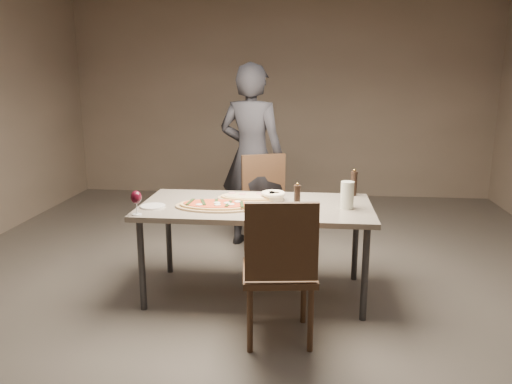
# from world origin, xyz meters

# --- Properties ---
(room) EXTENTS (7.00, 7.00, 7.00)m
(room) POSITION_xyz_m (0.00, 0.00, 1.40)
(room) COLOR #5B554F
(room) RESTS_ON ground
(dining_table) EXTENTS (1.80, 0.90, 0.75)m
(dining_table) POSITION_xyz_m (0.00, 0.00, 0.69)
(dining_table) COLOR gray
(dining_table) RESTS_ON ground
(zucchini_pizza) EXTENTS (0.63, 0.35, 0.05)m
(zucchini_pizza) POSITION_xyz_m (-0.29, -0.12, 0.77)
(zucchini_pizza) COLOR tan
(zucchini_pizza) RESTS_ON dining_table
(ham_pizza) EXTENTS (0.52, 0.29, 0.04)m
(ham_pizza) POSITION_xyz_m (-0.07, 0.16, 0.77)
(ham_pizza) COLOR tan
(ham_pizza) RESTS_ON dining_table
(bread_basket) EXTENTS (0.20, 0.20, 0.07)m
(bread_basket) POSITION_xyz_m (0.12, 0.15, 0.79)
(bread_basket) COLOR beige
(bread_basket) RESTS_ON dining_table
(oil_dish) EXTENTS (0.14, 0.14, 0.02)m
(oil_dish) POSITION_xyz_m (-0.04, -0.05, 0.76)
(oil_dish) COLOR white
(oil_dish) RESTS_ON dining_table
(pepper_mill_left) EXTENTS (0.05, 0.05, 0.21)m
(pepper_mill_left) POSITION_xyz_m (0.32, -0.13, 0.85)
(pepper_mill_left) COLOR black
(pepper_mill_left) RESTS_ON dining_table
(pepper_mill_right) EXTENTS (0.06, 0.06, 0.23)m
(pepper_mill_right) POSITION_xyz_m (0.78, 0.38, 0.86)
(pepper_mill_right) COLOR black
(pepper_mill_right) RESTS_ON dining_table
(carafe) EXTENTS (0.10, 0.10, 0.21)m
(carafe) POSITION_xyz_m (0.70, -0.05, 0.85)
(carafe) COLOR silver
(carafe) RESTS_ON dining_table
(wine_glass) EXTENTS (0.08, 0.08, 0.18)m
(wine_glass) POSITION_xyz_m (-0.83, -0.38, 0.87)
(wine_glass) COLOR silver
(wine_glass) RESTS_ON dining_table
(side_plate) EXTENTS (0.19, 0.19, 0.01)m
(side_plate) POSITION_xyz_m (-0.78, -0.16, 0.76)
(side_plate) COLOR white
(side_plate) RESTS_ON dining_table
(chair_near) EXTENTS (0.53, 0.53, 1.00)m
(chair_near) POSITION_xyz_m (0.23, -0.76, 0.56)
(chair_near) COLOR #402A1B
(chair_near) RESTS_ON ground
(chair_far) EXTENTS (0.60, 0.60, 0.98)m
(chair_far) POSITION_xyz_m (0.01, 0.96, 0.55)
(chair_far) COLOR #402A1B
(chair_far) RESTS_ON ground
(diner) EXTENTS (0.77, 0.61, 1.86)m
(diner) POSITION_xyz_m (-0.17, 1.20, 0.93)
(diner) COLOR black
(diner) RESTS_ON ground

